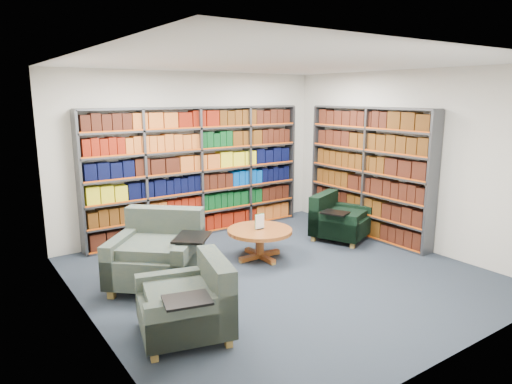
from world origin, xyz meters
TOP-DOWN VIEW (x-y plane):
  - room_shell at (0.00, 0.00)m, footprint 5.02×5.02m
  - bookshelf_back at (0.00, 2.34)m, footprint 4.00×0.28m
  - bookshelf_right at (2.34, 0.60)m, footprint 0.28×2.50m
  - chair_teal_left at (-1.47, 0.68)m, footprint 1.46×1.46m
  - chair_green_right at (1.77, 0.74)m, footprint 1.12×1.10m
  - chair_teal_front at (-1.72, -0.75)m, footprint 1.06×1.14m
  - coffee_table at (0.12, 0.68)m, footprint 0.97×0.97m

SIDE VIEW (x-z plane):
  - chair_green_right at x=1.77m, z-range -0.07..0.69m
  - chair_teal_front at x=-1.72m, z-range -0.08..0.72m
  - coffee_table at x=0.12m, z-range 0.02..0.70m
  - chair_teal_left at x=-1.47m, z-range -0.09..0.85m
  - bookshelf_back at x=0.00m, z-range 0.00..2.20m
  - bookshelf_right at x=2.34m, z-range 0.00..2.20m
  - room_shell at x=0.00m, z-range -0.01..2.81m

